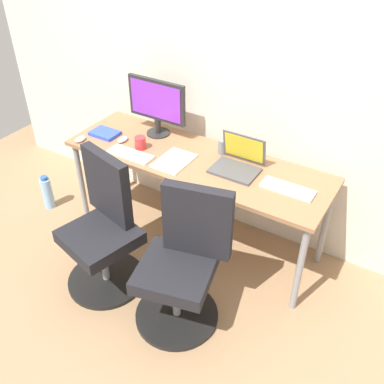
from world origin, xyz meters
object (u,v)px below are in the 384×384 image
(office_chair_left, at_px, (104,230))
(water_bottle_on_floor, at_px, (47,193))
(desktop_monitor, at_px, (157,103))
(coffee_mug, at_px, (140,143))
(office_chair_right, at_px, (183,265))
(open_laptop, at_px, (238,161))

(office_chair_left, distance_m, water_bottle_on_floor, 1.07)
(desktop_monitor, relative_size, coffee_mug, 5.22)
(water_bottle_on_floor, xyz_separation_m, desktop_monitor, (0.85, 0.48, 0.84))
(office_chair_left, bearing_deg, office_chair_right, 0.02)
(water_bottle_on_floor, height_order, coffee_mug, coffee_mug)
(office_chair_left, distance_m, open_laptop, 1.01)
(office_chair_left, height_order, office_chair_right, same)
(office_chair_left, bearing_deg, coffee_mug, 99.98)
(office_chair_left, relative_size, coffee_mug, 10.22)
(open_laptop, bearing_deg, water_bottle_on_floor, -167.17)
(office_chair_right, relative_size, water_bottle_on_floor, 3.03)
(desktop_monitor, relative_size, open_laptop, 1.55)
(office_chair_left, relative_size, desktop_monitor, 1.96)
(office_chair_left, height_order, desktop_monitor, desktop_monitor)
(office_chair_left, bearing_deg, water_bottle_on_floor, 160.37)
(water_bottle_on_floor, bearing_deg, office_chair_right, -12.24)
(desktop_monitor, distance_m, coffee_mug, 0.32)
(office_chair_right, bearing_deg, desktop_monitor, 132.18)
(office_chair_left, relative_size, water_bottle_on_floor, 3.03)
(office_chair_left, distance_m, desktop_monitor, 1.01)
(open_laptop, bearing_deg, office_chair_left, -131.14)
(office_chair_left, distance_m, coffee_mug, 0.68)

